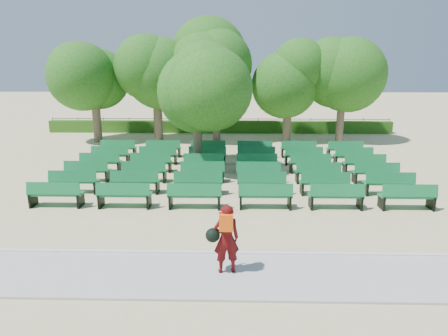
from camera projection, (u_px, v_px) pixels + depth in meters
The scene contains 9 objects.
ground at pixel (208, 187), 16.99m from camera, with size 120.00×120.00×0.00m, color tan.
paving at pixel (189, 275), 9.82m from camera, with size 30.00×2.20×0.06m, color #ACACA7.
curb at pixel (193, 253), 10.93m from camera, with size 30.00×0.12×0.10m, color silver.
hedge at pixel (219, 127), 30.42m from camera, with size 26.00×0.70×0.90m, color #2A5B17.
fence at pixel (220, 132), 30.92m from camera, with size 26.00×0.10×1.02m, color black, non-canonical shape.
tree_line at pixel (217, 142), 26.67m from camera, with size 21.80×6.80×7.04m, color #26621A, non-canonical shape.
bench_array at pixel (231, 175), 18.49m from camera, with size 1.98×0.77×1.22m.
tree_among at pixel (197, 84), 18.61m from camera, with size 4.22×4.22×6.08m.
person at pixel (225, 238), 9.70m from camera, with size 0.86×0.55×1.76m.
Camera 1 is at (1.09, -16.22, 5.06)m, focal length 32.00 mm.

